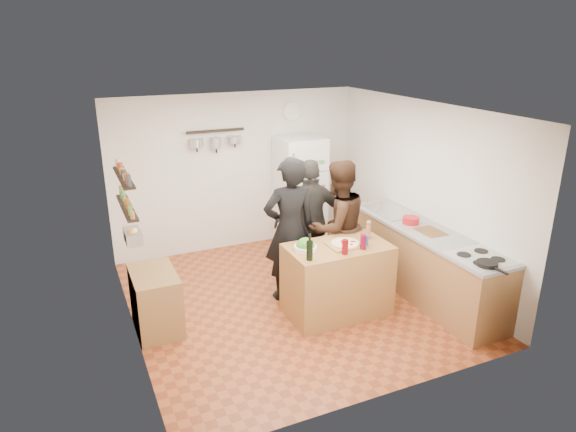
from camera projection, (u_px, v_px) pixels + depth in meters
name	position (u px, v px, depth m)	size (l,w,h in m)	color
room_shell	(279.00, 202.00, 6.72)	(4.20, 4.20, 4.20)	brown
prep_island	(337.00, 280.00, 6.35)	(1.25, 0.72, 0.91)	olive
pizza_board	(345.00, 245.00, 6.21)	(0.42, 0.34, 0.02)	olive
pizza	(345.00, 243.00, 6.21)	(0.34, 0.34, 0.02)	beige
salad_bowl	(305.00, 248.00, 6.07)	(0.27, 0.27, 0.05)	white
wine_bottle	(310.00, 251.00, 5.78)	(0.08, 0.08, 0.23)	black
wine_glass_near	(345.00, 247.00, 5.95)	(0.07, 0.07, 0.18)	#63080C
wine_glass_far	(363.00, 242.00, 6.08)	(0.07, 0.07, 0.18)	#5C071A
pepper_mill	(368.00, 232.00, 6.39)	(0.06, 0.06, 0.19)	#8F5E3C
salt_canister	(365.00, 240.00, 6.19)	(0.08, 0.08, 0.13)	navy
person_left	(290.00, 230.00, 6.58)	(0.70, 0.46, 1.92)	black
person_center	(337.00, 227.00, 6.82)	(0.88, 0.69, 1.81)	black
person_back	(311.00, 222.00, 7.10)	(1.03, 0.43, 1.76)	#2A2825
counter_run	(424.00, 263.00, 6.83)	(0.63, 2.63, 0.90)	#9E7042
stove_top	(481.00, 258.00, 5.86)	(0.60, 0.62, 0.02)	white
skillet	(487.00, 264.00, 5.64)	(0.23, 0.23, 0.04)	black
sink	(390.00, 211.00, 7.41)	(0.50, 0.80, 0.03)	silver
cutting_board	(430.00, 232.00, 6.62)	(0.30, 0.40, 0.02)	brown
red_bowl	(411.00, 220.00, 6.89)	(0.22, 0.22, 0.09)	#B6141A
fridge	(300.00, 192.00, 8.37)	(0.70, 0.68, 1.80)	white
wall_clock	(292.00, 112.00, 8.24)	(0.30, 0.30, 0.03)	silver
spice_shelf_lower	(127.00, 207.00, 5.73)	(0.12, 1.00, 0.03)	black
spice_shelf_upper	(124.00, 177.00, 5.61)	(0.12, 1.00, 0.03)	black
produce_basket	(133.00, 236.00, 5.86)	(0.18, 0.35, 0.14)	silver
side_table	(156.00, 301.00, 6.04)	(0.50, 0.80, 0.73)	olive
pot_rack	(215.00, 131.00, 7.73)	(0.90, 0.04, 0.04)	black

